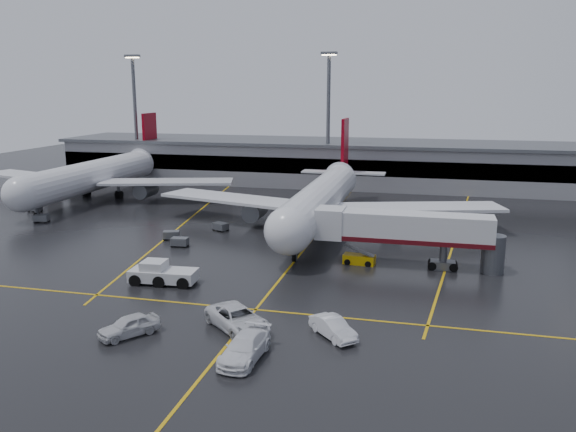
# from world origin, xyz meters

# --- Properties ---
(ground) EXTENTS (220.00, 220.00, 0.00)m
(ground) POSITION_xyz_m (0.00, 0.00, 0.00)
(ground) COLOR black
(ground) RESTS_ON ground
(apron_line_centre) EXTENTS (0.25, 90.00, 0.02)m
(apron_line_centre) POSITION_xyz_m (0.00, 0.00, 0.01)
(apron_line_centre) COLOR gold
(apron_line_centre) RESTS_ON ground
(apron_line_stop) EXTENTS (60.00, 0.25, 0.02)m
(apron_line_stop) POSITION_xyz_m (0.00, -22.00, 0.01)
(apron_line_stop) COLOR gold
(apron_line_stop) RESTS_ON ground
(apron_line_left) EXTENTS (9.99, 69.35, 0.02)m
(apron_line_left) POSITION_xyz_m (-20.00, 10.00, 0.01)
(apron_line_left) COLOR gold
(apron_line_left) RESTS_ON ground
(apron_line_right) EXTENTS (7.57, 69.64, 0.02)m
(apron_line_right) POSITION_xyz_m (18.00, 10.00, 0.01)
(apron_line_right) COLOR gold
(apron_line_right) RESTS_ON ground
(terminal) EXTENTS (122.00, 19.00, 8.60)m
(terminal) POSITION_xyz_m (0.00, 47.93, 4.32)
(terminal) COLOR gray
(terminal) RESTS_ON ground
(light_mast_left) EXTENTS (3.00, 1.20, 25.45)m
(light_mast_left) POSITION_xyz_m (-45.00, 42.00, 14.47)
(light_mast_left) COLOR #595B60
(light_mast_left) RESTS_ON ground
(light_mast_mid) EXTENTS (3.00, 1.20, 25.45)m
(light_mast_mid) POSITION_xyz_m (-5.00, 42.00, 14.47)
(light_mast_mid) COLOR #595B60
(light_mast_mid) RESTS_ON ground
(main_airliner) EXTENTS (48.80, 45.60, 14.10)m
(main_airliner) POSITION_xyz_m (0.00, 9.70, 4.21)
(main_airliner) COLOR silver
(main_airliner) RESTS_ON ground
(second_airliner) EXTENTS (48.80, 45.60, 14.10)m
(second_airliner) POSITION_xyz_m (-42.00, 21.70, 4.21)
(second_airliner) COLOR silver
(second_airliner) RESTS_ON ground
(jet_bridge) EXTENTS (19.90, 3.40, 6.05)m
(jet_bridge) POSITION_xyz_m (11.87, -6.00, 3.93)
(jet_bridge) COLOR silver
(jet_bridge) RESTS_ON ground
(pushback_tractor) EXTENTS (6.75, 3.24, 2.35)m
(pushback_tractor) POSITION_xyz_m (-11.08, -17.42, 0.94)
(pushback_tractor) COLOR silver
(pushback_tractor) RESTS_ON ground
(belt_loader) EXTENTS (3.58, 1.94, 2.18)m
(belt_loader) POSITION_xyz_m (7.11, -6.32, 0.54)
(belt_loader) COLOR #DCA808
(belt_loader) RESTS_ON ground
(service_van_a) EXTENTS (6.95, 6.72, 1.84)m
(service_van_a) POSITION_xyz_m (-0.13, -26.41, 0.92)
(service_van_a) COLOR silver
(service_van_a) RESTS_ON ground
(service_van_b) EXTENTS (2.80, 6.10, 1.73)m
(service_van_b) POSITION_xyz_m (2.03, -31.24, 0.86)
(service_van_b) COLOR white
(service_van_b) RESTS_ON ground
(service_van_c) EXTENTS (4.40, 4.54, 1.55)m
(service_van_c) POSITION_xyz_m (7.50, -25.99, 0.77)
(service_van_c) COLOR white
(service_van_c) RESTS_ON ground
(service_van_d) EXTENTS (4.43, 5.03, 1.64)m
(service_van_d) POSITION_xyz_m (-7.98, -29.55, 0.82)
(service_van_d) COLOR silver
(service_van_d) RESTS_ON ground
(baggage_cart_a) EXTENTS (2.11, 1.48, 1.12)m
(baggage_cart_a) POSITION_xyz_m (-15.02, -4.33, 0.63)
(baggage_cart_a) COLOR #595B60
(baggage_cart_a) RESTS_ON ground
(baggage_cart_b) EXTENTS (2.31, 1.88, 1.12)m
(baggage_cart_b) POSITION_xyz_m (-17.48, -1.45, 0.63)
(baggage_cart_b) COLOR #595B60
(baggage_cart_b) RESTS_ON ground
(baggage_cart_c) EXTENTS (2.37, 2.04, 1.12)m
(baggage_cart_c) POSITION_xyz_m (-12.98, 4.40, 0.63)
(baggage_cart_c) COLOR #595B60
(baggage_cart_c) RESTS_ON ground
(baggage_cart_d) EXTENTS (2.13, 1.51, 1.12)m
(baggage_cart_d) POSITION_xyz_m (-45.60, 9.32, 0.63)
(baggage_cart_d) COLOR #595B60
(baggage_cart_d) RESTS_ON ground
(baggage_cart_e) EXTENTS (2.24, 1.72, 1.12)m
(baggage_cart_e) POSITION_xyz_m (-39.88, 3.20, 0.63)
(baggage_cart_e) COLOR #595B60
(baggage_cart_e) RESTS_ON ground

